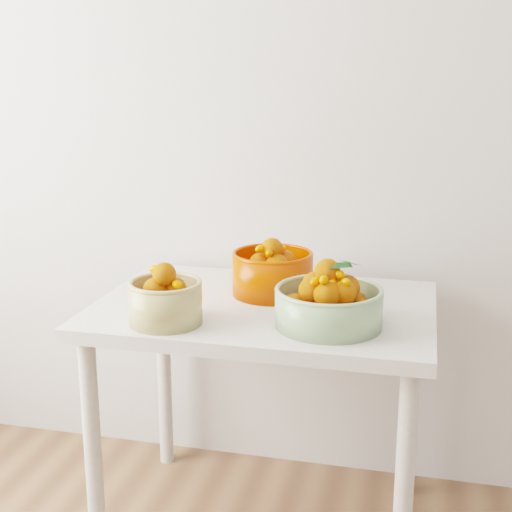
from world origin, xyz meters
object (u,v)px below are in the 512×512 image
object	(u,v)px
bowl_green	(329,303)
bowl_cream	(166,300)
table	(264,334)
bowl_orange	(273,272)

from	to	relation	value
bowl_green	bowl_cream	bearing A→B (deg)	-169.50
table	bowl_green	size ratio (longest dim) A/B	3.22
table	bowl_cream	size ratio (longest dim) A/B	4.81
table	bowl_cream	bearing A→B (deg)	-134.33
bowl_cream	bowl_orange	distance (m)	0.40
bowl_cream	bowl_orange	world-z (taller)	bowl_orange
table	bowl_orange	size ratio (longest dim) A/B	3.09
bowl_cream	bowl_green	bearing A→B (deg)	10.50
bowl_orange	bowl_cream	bearing A→B (deg)	-125.04
table	bowl_cream	xyz separation A→B (m)	(-0.22, -0.23, 0.16)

